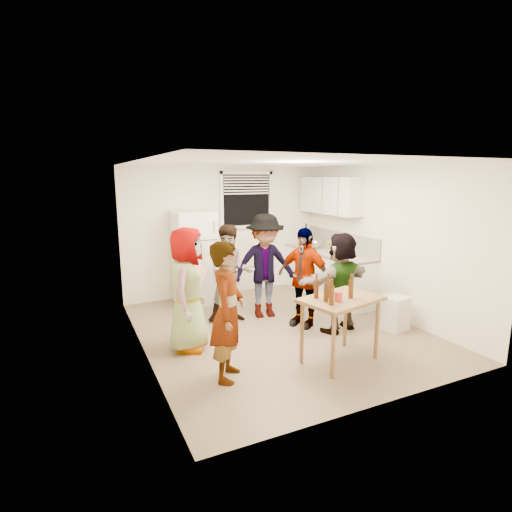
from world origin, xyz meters
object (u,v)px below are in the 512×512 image
guest_grey (190,348)px  guest_orange (338,330)px  wine_bottle (306,244)px  trash_bin (394,314)px  refrigerator (194,258)px  serving_table (339,360)px  guest_black (302,325)px  guest_back_right (265,316)px  blue_cup (345,258)px  guest_back_left (232,321)px  red_cup (338,301)px  beer_bottle_counter (342,257)px  kettle (316,248)px  beer_bottle_table (328,297)px  guest_stripe (229,377)px

guest_grey → guest_orange: size_ratio=1.10×
wine_bottle → trash_bin: size_ratio=0.63×
refrigerator → serving_table: (0.95, -3.12, -0.85)m
guest_black → refrigerator: bearing=-174.6°
serving_table → guest_orange: size_ratio=0.65×
guest_back_right → blue_cup: bearing=3.5°
wine_bottle → guest_black: (-1.31, -2.02, -0.90)m
trash_bin → guest_back_left: size_ratio=0.33×
refrigerator → red_cup: size_ratio=14.27×
beer_bottle_counter → kettle: bearing=86.9°
blue_cup → guest_back_right: (-1.51, 0.16, -0.90)m
guest_back_right → beer_bottle_counter: bearing=7.7°
serving_table → red_cup: size_ratio=8.31×
beer_bottle_table → guest_orange: size_ratio=0.15×
trash_bin → guest_grey: size_ratio=0.31×
refrigerator → guest_orange: bearing=-55.4°
kettle → wine_bottle: wine_bottle is taller
guest_back_left → refrigerator: bearing=114.3°
refrigerator → wine_bottle: (2.50, 0.17, 0.05)m
wine_bottle → trash_bin: bearing=-92.9°
guest_stripe → guest_back_right: guest_back_right is taller
beer_bottle_table → serving_table: bearing=-31.7°
blue_cup → red_cup: bearing=-129.5°
refrigerator → red_cup: bearing=-75.7°
guest_stripe → beer_bottle_table: bearing=-62.5°
guest_stripe → guest_black: 1.99m
beer_bottle_counter → serving_table: size_ratio=0.22×
beer_bottle_counter → guest_back_right: beer_bottle_counter is taller
beer_bottle_table → trash_bin: bearing=15.4°
trash_bin → guest_back_right: bearing=137.9°
guest_orange → guest_back_left: bearing=-50.9°
trash_bin → beer_bottle_counter: bearing=90.3°
guest_back_right → guest_orange: guest_back_right is taller
blue_cup → guest_back_left: 2.29m
guest_grey → guest_black: guest_grey is taller
refrigerator → serving_table: size_ratio=1.72×
refrigerator → beer_bottle_counter: 2.67m
beer_bottle_counter → guest_back_left: bearing=178.0°
red_cup → wine_bottle: bearing=63.7°
kettle → beer_bottle_table: kettle is taller
refrigerator → guest_grey: refrigerator is taller
guest_orange → trash_bin: bearing=145.4°
blue_cup → guest_black: bearing=-158.0°
trash_bin → guest_stripe: trash_bin is taller
kettle → guest_black: 2.12m
guest_orange → kettle: bearing=-125.2°
wine_bottle → red_cup: bearing=-116.3°
guest_stripe → refrigerator: bearing=22.8°
guest_black → guest_orange: size_ratio=1.03×
guest_grey → guest_stripe: size_ratio=1.03×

